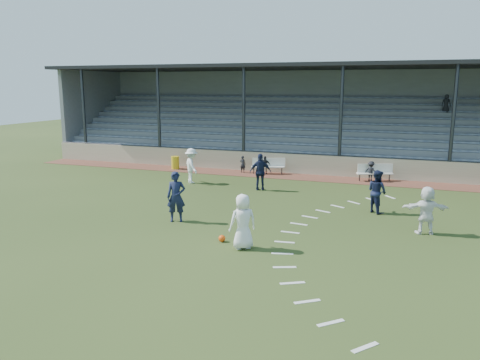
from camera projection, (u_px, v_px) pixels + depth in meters
name	position (u px, v px, depth m)	size (l,w,h in m)	color
ground	(219.00, 225.00, 18.14)	(90.00, 90.00, 0.00)	#2C3C18
cinder_track	(285.00, 176.00, 27.84)	(34.00, 2.00, 0.02)	brown
retaining_wall	(289.00, 163.00, 28.69)	(34.00, 0.18, 1.20)	beige
bench_left	(268.00, 164.00, 28.45)	(2.03, 1.04, 0.95)	silver
bench_right	(375.00, 171.00, 26.34)	(2.01, 1.17, 0.95)	silver
trash_bin	(175.00, 163.00, 30.07)	(0.51, 0.51, 0.82)	gold
football	(222.00, 238.00, 16.17)	(0.24, 0.24, 0.24)	#EA4A0D
player_white_lead	(243.00, 222.00, 15.36)	(0.90, 0.59, 1.84)	white
player_navy_lead	(176.00, 197.00, 18.43)	(0.73, 0.48, 2.01)	#131A36
player_navy_mid	(377.00, 191.00, 19.74)	(0.89, 0.69, 1.83)	#131A36
player_white_wing	(192.00, 166.00, 25.72)	(1.24, 0.71, 1.93)	white
player_navy_wing	(261.00, 172.00, 23.97)	(1.11, 0.46, 1.89)	#131A36
player_white_back	(426.00, 210.00, 16.92)	(1.64, 0.52, 1.77)	white
sub_left_near	(243.00, 164.00, 28.79)	(0.38, 0.25, 1.04)	black
sub_left_far	(265.00, 165.00, 28.24)	(0.65, 0.27, 1.10)	black
sub_right	(371.00, 171.00, 26.16)	(0.74, 0.42, 1.14)	black
grandstand	(306.00, 130.00, 32.72)	(34.60, 9.00, 6.61)	gray
penalty_arc	(325.00, 236.00, 16.79)	(3.89, 14.63, 0.01)	silver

